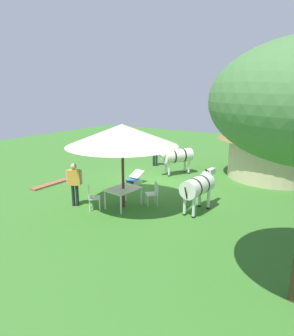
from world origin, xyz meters
TOP-DOWN VIEW (x-y plane):
  - ground_plane at (0.00, 0.00)m, footprint 36.00×36.00m
  - thatched_hut at (-3.97, 4.37)m, footprint 5.53×5.53m
  - shade_umbrella at (3.38, 0.56)m, footprint 4.05×4.05m
  - patio_dining_table at (3.38, 0.56)m, footprint 1.33×1.04m
  - patio_chair_east_end at (2.57, 1.39)m, footprint 0.61×0.61m
  - patio_chair_near_lawn at (4.18, -0.28)m, footprint 0.61×0.61m
  - guest_beside_umbrella at (4.25, -1.06)m, footprint 0.41×0.52m
  - standing_watcher at (-2.81, -1.82)m, footprint 0.38×0.58m
  - striped_lounge_chair at (0.69, -0.82)m, footprint 0.87×0.62m
  - zebra_nearest_camera at (-1.84, 0.07)m, footprint 1.99×1.43m
  - zebra_by_umbrella at (2.26, 3.06)m, footprint 2.09×0.82m
  - brick_patio_kerb at (2.58, -3.96)m, footprint 2.81×0.41m

SIDE VIEW (x-z plane):
  - ground_plane at x=0.00m, z-range 0.00..0.00m
  - brick_patio_kerb at x=2.58m, z-range 0.00..0.08m
  - striped_lounge_chair at x=0.69m, z-range -0.04..0.54m
  - patio_chair_east_end at x=2.57m, z-range 0.07..0.97m
  - patio_chair_near_lawn at x=4.18m, z-range 0.07..0.97m
  - patio_dining_table at x=3.38m, z-range 0.28..1.02m
  - zebra_by_umbrella at x=2.26m, z-range 0.21..1.71m
  - zebra_nearest_camera at x=-1.84m, z-range 0.22..1.72m
  - guest_beside_umbrella at x=4.25m, z-range 0.17..1.83m
  - standing_watcher at x=-2.81m, z-range 0.18..1.91m
  - thatched_hut at x=-3.97m, z-range 0.24..4.46m
  - shade_umbrella at x=3.38m, z-range 1.17..4.29m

